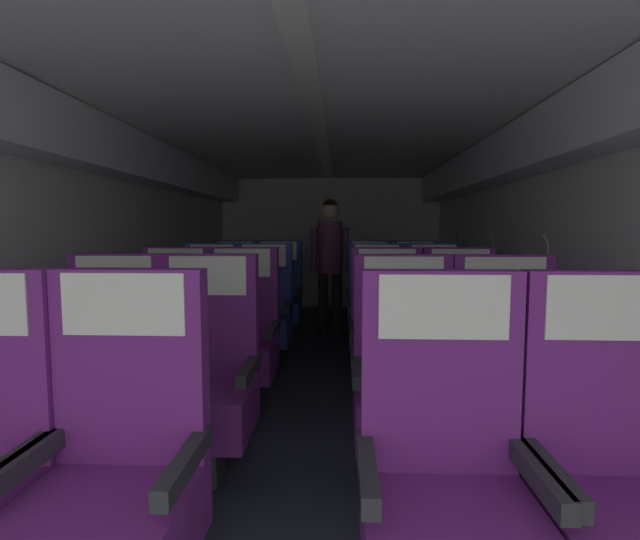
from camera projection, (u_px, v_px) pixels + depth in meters
ground at (318, 387)px, 3.75m from camera, size 3.71×7.98×0.02m
fuselage_shell at (319, 197)px, 3.90m from camera, size 3.59×7.63×2.10m
seat_a_left_aisle at (116, 480)px, 1.44m from camera, size 0.53×0.47×1.12m
seat_a_right_aisle at (620, 492)px, 1.38m from camera, size 0.53×0.47×1.12m
seat_a_right_window at (446, 490)px, 1.39m from camera, size 0.53×0.47×1.12m
seat_b_left_window at (109, 381)px, 2.38m from camera, size 0.53×0.47×1.12m
seat_b_left_aisle at (205, 383)px, 2.36m from camera, size 0.53×0.47×1.12m
seat_b_right_aisle at (507, 387)px, 2.29m from camera, size 0.53×0.47×1.12m
seat_b_right_window at (404, 385)px, 2.32m from camera, size 0.53×0.47×1.12m
seat_c_left_window at (173, 338)px, 3.31m from camera, size 0.53×0.47×1.12m
seat_c_left_aisle at (241, 340)px, 3.28m from camera, size 0.53×0.47×1.12m
seat_c_right_aisle at (462, 342)px, 3.21m from camera, size 0.53×0.47×1.12m
seat_c_right_window at (387, 341)px, 3.23m from camera, size 0.53×0.47×1.12m
seat_d_left_window at (210, 315)px, 4.23m from camera, size 0.53×0.47×1.12m
seat_d_left_aisle at (263, 315)px, 4.21m from camera, size 0.53×0.47×1.12m
seat_d_right_aisle at (434, 316)px, 4.16m from camera, size 0.53×0.47×1.12m
seat_d_right_window at (377, 316)px, 4.17m from camera, size 0.53×0.47×1.12m
seat_e_left_window at (234, 299)px, 5.17m from camera, size 0.53×0.47×1.12m
seat_e_left_aisle at (278, 300)px, 5.14m from camera, size 0.53×0.47×1.12m
seat_e_right_aisle at (416, 300)px, 5.08m from camera, size 0.53×0.47×1.12m
seat_e_right_window at (370, 300)px, 5.11m from camera, size 0.53×0.47×1.12m
flight_attendant at (330, 253)px, 5.32m from camera, size 0.43×0.28×1.59m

